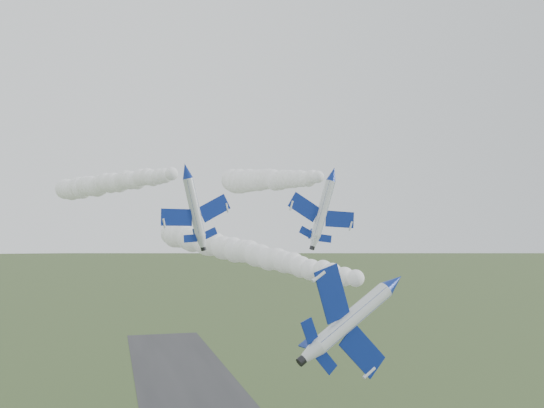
{
  "coord_description": "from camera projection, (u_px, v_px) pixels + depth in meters",
  "views": [
    {
      "loc": [
        -17.93,
        -56.78,
        36.02
      ],
      "look_at": [
        1.86,
        17.48,
        39.49
      ],
      "focal_mm": 40.0,
      "sensor_mm": 36.0,
      "label": 1
    }
  ],
  "objects": [
    {
      "name": "jet_pair_left",
      "position": [
        186.0,
        171.0,
        76.52
      ],
      "size": [
        9.42,
        11.29,
        3.39
      ],
      "rotation": [
        0.0,
        -0.24,
        0.27
      ],
      "color": "silver"
    },
    {
      "name": "smoke_trail_jet_pair_right",
      "position": [
        265.0,
        180.0,
        113.2
      ],
      "size": [
        9.9,
        59.22,
        5.14
      ],
      "primitive_type": null,
      "rotation": [
        0.0,
        0.0,
        0.08
      ],
      "color": "white"
    },
    {
      "name": "jet_pair_right",
      "position": [
        333.0,
        174.0,
        82.48
      ],
      "size": [
        9.44,
        11.75,
        3.72
      ],
      "rotation": [
        0.0,
        0.3,
        0.08
      ],
      "color": "silver"
    },
    {
      "name": "smoke_trail_jet_pair_left",
      "position": [
        105.0,
        184.0,
        110.96
      ],
      "size": [
        24.07,
        72.77,
        4.72
      ],
      "primitive_type": null,
      "rotation": [
        0.0,
        0.0,
        0.27
      ],
      "color": "white"
    },
    {
      "name": "smoke_trail_jet_lead",
      "position": [
        234.0,
        250.0,
        94.06
      ],
      "size": [
        22.35,
        72.6,
        4.7
      ],
      "primitive_type": null,
      "rotation": [
        0.0,
        0.0,
        0.24
      ],
      "color": "white"
    },
    {
      "name": "jet_lead",
      "position": [
        394.0,
        283.0,
        57.43
      ],
      "size": [
        6.39,
        13.49,
        9.61
      ],
      "rotation": [
        0.0,
        1.02,
        0.24
      ],
      "color": "silver"
    }
  ]
}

